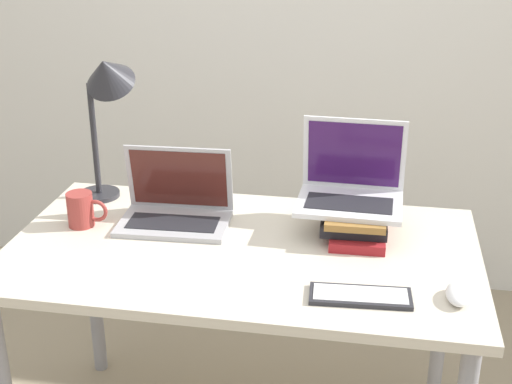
{
  "coord_description": "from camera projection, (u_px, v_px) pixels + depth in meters",
  "views": [
    {
      "loc": [
        0.37,
        -1.46,
        1.74
      ],
      "look_at": [
        0.04,
        0.39,
        0.94
      ],
      "focal_mm": 50.0,
      "sensor_mm": 36.0,
      "label": 1
    }
  ],
  "objects": [
    {
      "name": "desk",
      "position": [
        242.0,
        272.0,
        2.15
      ],
      "size": [
        1.4,
        0.79,
        0.76
      ],
      "color": "beige",
      "rests_on": "ground_plane"
    },
    {
      "name": "mug",
      "position": [
        82.0,
        210.0,
        2.23
      ],
      "size": [
        0.13,
        0.08,
        0.11
      ],
      "color": "#9E3833",
      "rests_on": "desk"
    },
    {
      "name": "mouse",
      "position": [
        458.0,
        294.0,
        1.83
      ],
      "size": [
        0.06,
        0.11,
        0.04
      ],
      "color": "white",
      "rests_on": "desk"
    },
    {
      "name": "wireless_keyboard",
      "position": [
        360.0,
        296.0,
        1.85
      ],
      "size": [
        0.27,
        0.12,
        0.01
      ],
      "color": "#28282D",
      "rests_on": "desk"
    },
    {
      "name": "laptop_on_books",
      "position": [
        351.0,
        187.0,
        2.2
      ],
      "size": [
        0.33,
        0.25,
        0.25
      ],
      "color": "silver",
      "rests_on": "book_stack"
    },
    {
      "name": "book_stack",
      "position": [
        356.0,
        223.0,
        2.18
      ],
      "size": [
        0.21,
        0.27,
        0.08
      ],
      "color": "maroon",
      "rests_on": "desk"
    },
    {
      "name": "laptop_left",
      "position": [
        176.0,
        208.0,
        2.26
      ],
      "size": [
        0.35,
        0.24,
        0.24
      ],
      "color": "#B2B2B7",
      "rests_on": "desk"
    },
    {
      "name": "desk_lamp",
      "position": [
        105.0,
        89.0,
        2.28
      ],
      "size": [
        0.23,
        0.2,
        0.54
      ],
      "color": "#28282D",
      "rests_on": "desk"
    }
  ]
}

